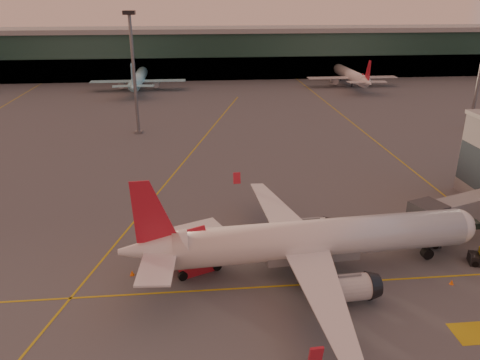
{
  "coord_description": "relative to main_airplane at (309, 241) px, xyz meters",
  "views": [
    {
      "loc": [
        -7.57,
        -35.96,
        28.49
      ],
      "look_at": [
        -1.71,
        23.03,
        5.0
      ],
      "focal_mm": 35.0,
      "sensor_mm": 36.0,
      "label": 1
    }
  ],
  "objects": [
    {
      "name": "cone_tail",
      "position": [
        -19.22,
        1.18,
        -3.58
      ],
      "size": [
        0.49,
        0.49,
        0.62
      ],
      "color": "orange",
      "rests_on": "ground"
    },
    {
      "name": "distant_aircraft_row",
      "position": [
        -25.25,
        110.54,
        -3.88
      ],
      "size": [
        290.0,
        34.0,
        13.0
      ],
      "color": "#94E4F8",
      "rests_on": "ground"
    },
    {
      "name": "mast_west_near",
      "position": [
        -24.25,
        58.54,
        10.98
      ],
      "size": [
        2.4,
        2.4,
        25.6
      ],
      "color": "slate",
      "rests_on": "ground"
    },
    {
      "name": "cone_fwd",
      "position": [
        14.63,
        -3.91,
        -3.61
      ],
      "size": [
        0.43,
        0.43,
        0.55
      ],
      "color": "orange",
      "rests_on": "ground"
    },
    {
      "name": "main_airplane",
      "position": [
        0.0,
        0.0,
        0.0
      ],
      "size": [
        39.58,
        35.67,
        11.94
      ],
      "rotation": [
        0.0,
        0.0,
        0.07
      ],
      "color": "white",
      "rests_on": "ground"
    },
    {
      "name": "ground",
      "position": [
        -4.25,
        -7.46,
        -3.88
      ],
      "size": [
        600.0,
        600.0,
        0.0
      ],
      "primitive_type": "plane",
      "color": "#4C4F54",
      "rests_on": "ground"
    },
    {
      "name": "catering_truck",
      "position": [
        -12.59,
        1.59,
        -0.98
      ],
      "size": [
        7.17,
        5.21,
        5.11
      ],
      "rotation": [
        0.0,
        0.0,
        0.41
      ],
      "color": "#B41927",
      "rests_on": "ground"
    },
    {
      "name": "cone_wing_left",
      "position": [
        -1.36,
        17.38,
        -3.63
      ],
      "size": [
        0.41,
        0.41,
        0.52
      ],
      "color": "orange",
      "rests_on": "ground"
    },
    {
      "name": "terminal",
      "position": [
        -4.25,
        134.33,
        4.88
      ],
      "size": [
        400.0,
        20.0,
        17.6
      ],
      "color": "#19382D",
      "rests_on": "ground"
    },
    {
      "name": "taxi_markings",
      "position": [
        -11.57,
        37.03,
        -3.87
      ],
      "size": [
        100.12,
        173.0,
        0.01
      ],
      "color": "gold",
      "rests_on": "ground"
    }
  ]
}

